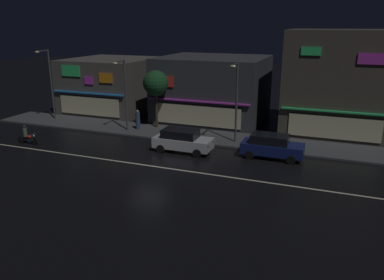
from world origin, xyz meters
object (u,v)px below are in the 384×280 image
at_px(pedestrian_on_sidewalk, 138,120).
at_px(parked_car_near_kerb, 272,146).
at_px(streetlamp_mid, 124,89).
at_px(streetlamp_east, 236,96).
at_px(traffic_cone, 173,140).
at_px(motorcycle_lead, 27,136).
at_px(parked_car_trailing, 182,140).
at_px(streetlamp_west, 49,78).

bearing_deg(pedestrian_on_sidewalk, parked_car_near_kerb, -13.07).
xyz_separation_m(streetlamp_mid, streetlamp_east, (9.75, 0.01, 0.07)).
bearing_deg(streetlamp_east, traffic_cone, -160.44).
distance_m(parked_car_near_kerb, motorcycle_lead, 18.89).
distance_m(pedestrian_on_sidewalk, parked_car_trailing, 7.02).
distance_m(streetlamp_east, parked_car_trailing, 5.35).
xyz_separation_m(streetlamp_west, motorcycle_lead, (3.26, -6.90, -3.47)).
height_order(streetlamp_mid, streetlamp_east, streetlamp_east).
relative_size(streetlamp_mid, pedestrian_on_sidewalk, 3.50).
xyz_separation_m(streetlamp_west, parked_car_trailing, (15.41, -4.24, -3.24)).
height_order(streetlamp_mid, parked_car_trailing, streetlamp_mid).
bearing_deg(streetlamp_mid, parked_car_trailing, -25.23).
bearing_deg(pedestrian_on_sidewalk, parked_car_trailing, -33.45).
relative_size(motorcycle_lead, traffic_cone, 3.45).
xyz_separation_m(motorcycle_lead, traffic_cone, (10.73, 4.16, -0.36)).
distance_m(parked_car_near_kerb, parked_car_trailing, 6.47).
bearing_deg(motorcycle_lead, traffic_cone, 14.11).
height_order(streetlamp_west, motorcycle_lead, streetlamp_west).
bearing_deg(parked_car_near_kerb, motorcycle_lead, 11.17).
relative_size(pedestrian_on_sidewalk, parked_car_near_kerb, 0.40).
height_order(pedestrian_on_sidewalk, parked_car_near_kerb, pedestrian_on_sidewalk).
relative_size(streetlamp_east, parked_car_trailing, 1.44).
bearing_deg(streetlamp_mid, streetlamp_east, 0.06).
bearing_deg(motorcycle_lead, parked_car_near_kerb, 4.09).
relative_size(streetlamp_west, parked_car_near_kerb, 1.55).
bearing_deg(pedestrian_on_sidewalk, streetlamp_east, -4.67).
bearing_deg(parked_car_trailing, motorcycle_lead, 12.37).
xyz_separation_m(streetlamp_east, pedestrian_on_sidewalk, (-8.99, 0.78, -2.92)).
height_order(streetlamp_west, pedestrian_on_sidewalk, streetlamp_west).
xyz_separation_m(streetlamp_mid, pedestrian_on_sidewalk, (0.76, 0.79, -2.86)).
xyz_separation_m(parked_car_trailing, motorcycle_lead, (-12.15, -2.66, -0.24)).
xyz_separation_m(parked_car_near_kerb, motorcycle_lead, (-18.54, -3.66, -0.24)).
relative_size(pedestrian_on_sidewalk, parked_car_trailing, 0.40).
relative_size(parked_car_near_kerb, parked_car_trailing, 1.00).
xyz_separation_m(pedestrian_on_sidewalk, traffic_cone, (4.42, -2.40, -0.66)).
bearing_deg(parked_car_trailing, pedestrian_on_sidewalk, -33.74).
distance_m(parked_car_trailing, motorcycle_lead, 12.44).
relative_size(streetlamp_east, parked_car_near_kerb, 1.44).
relative_size(streetlamp_east, motorcycle_lead, 3.27).
relative_size(streetlamp_mid, traffic_cone, 11.06).
height_order(streetlamp_west, streetlamp_east, streetlamp_west).
xyz_separation_m(streetlamp_east, parked_car_trailing, (-3.15, -3.12, -2.99)).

